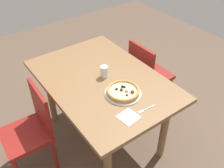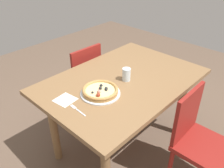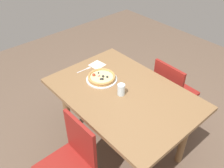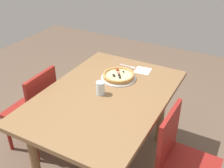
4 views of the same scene
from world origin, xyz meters
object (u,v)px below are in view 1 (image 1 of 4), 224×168
at_px(drinking_glass, 104,72).
at_px(chair_near, 147,74).
at_px(pizza, 123,91).
at_px(napkin, 129,117).
at_px(plate, 123,93).
at_px(dining_table, 102,87).
at_px(chair_far, 32,128).
at_px(fork, 145,109).

bearing_deg(drinking_glass, chair_near, -81.31).
height_order(pizza, napkin, pizza).
relative_size(plate, drinking_glass, 2.81).
distance_m(chair_near, plate, 0.84).
height_order(dining_table, drinking_glass, drinking_glass).
bearing_deg(chair_far, drinking_glass, -94.97).
bearing_deg(pizza, drinking_glass, -2.14).
relative_size(dining_table, chair_far, 1.61).
relative_size(chair_far, drinking_glass, 7.81).
relative_size(dining_table, chair_near, 1.61).
bearing_deg(chair_near, plate, -60.31).
distance_m(chair_far, plate, 0.87).
distance_m(pizza, fork, 0.25).
bearing_deg(chair_far, pizza, -116.34).
distance_m(chair_near, fork, 0.97).
distance_m(chair_far, drinking_glass, 0.81).
relative_size(chair_far, napkin, 6.15).
height_order(dining_table, pizza, pizza).
relative_size(pizza, fork, 1.68).
xyz_separation_m(plate, fork, (-0.25, -0.02, -0.00)).
height_order(chair_far, pizza, chair_far).
bearing_deg(plate, fork, -174.77).
bearing_deg(chair_near, napkin, -52.56).
bearing_deg(chair_far, plate, -116.33).
bearing_deg(drinking_glass, plate, 177.76).
bearing_deg(pizza, chair_far, 61.94).
height_order(dining_table, fork, fork).
bearing_deg(drinking_glass, dining_table, 106.25).
xyz_separation_m(chair_far, pizza, (-0.38, -0.71, 0.34)).
distance_m(pizza, napkin, 0.27).
bearing_deg(chair_far, chair_near, -87.63).
xyz_separation_m(fork, drinking_glass, (0.55, 0.01, 0.05)).
xyz_separation_m(dining_table, napkin, (-0.52, 0.11, 0.11)).
distance_m(drinking_glass, napkin, 0.55).
relative_size(dining_table, drinking_glass, 12.61).
distance_m(dining_table, chair_far, 0.73).
xyz_separation_m(dining_table, chair_near, (0.11, -0.69, -0.20)).
xyz_separation_m(chair_far, napkin, (-0.62, -0.58, 0.31)).
relative_size(pizza, napkin, 1.98).
height_order(chair_near, fork, chair_near).
bearing_deg(chair_near, pizza, -60.26).
bearing_deg(chair_far, dining_table, -96.07).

